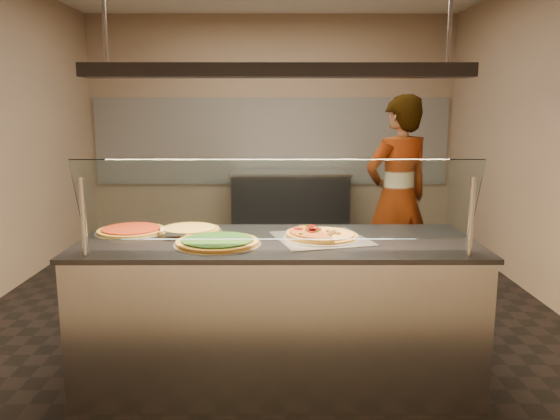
{
  "coord_description": "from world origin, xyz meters",
  "views": [
    {
      "loc": [
        0.1,
        -4.65,
        1.72
      ],
      "look_at": [
        0.11,
        -0.82,
        1.02
      ],
      "focal_mm": 35.0,
      "sensor_mm": 36.0,
      "label": 1
    }
  ],
  "objects_px": {
    "sneeze_guard": "(277,202)",
    "pizza_tomato": "(131,230)",
    "heat_lamp_housing": "(277,71)",
    "pizza_cheese": "(189,229)",
    "worker": "(398,198)",
    "prep_table": "(290,206)",
    "pizza_spatula": "(167,232)",
    "half_pizza_pepperoni": "(304,234)",
    "perforated_tray": "(321,238)",
    "half_pizza_sausage": "(338,235)",
    "pizza_spinach": "(217,242)",
    "serving_counter": "(278,311)"
  },
  "relations": [
    {
      "from": "sneeze_guard",
      "to": "pizza_tomato",
      "type": "distance_m",
      "value": 1.15
    },
    {
      "from": "pizza_tomato",
      "to": "heat_lamp_housing",
      "type": "distance_m",
      "value": 1.41
    },
    {
      "from": "pizza_cheese",
      "to": "worker",
      "type": "xyz_separation_m",
      "value": [
        1.69,
        1.42,
        -0.01
      ]
    },
    {
      "from": "prep_table",
      "to": "pizza_spatula",
      "type": "bearing_deg",
      "value": -102.76
    },
    {
      "from": "half_pizza_pepperoni",
      "to": "prep_table",
      "type": "bearing_deg",
      "value": 90.09
    },
    {
      "from": "perforated_tray",
      "to": "heat_lamp_housing",
      "type": "height_order",
      "value": "heat_lamp_housing"
    },
    {
      "from": "half_pizza_sausage",
      "to": "worker",
      "type": "relative_size",
      "value": 0.26
    },
    {
      "from": "half_pizza_pepperoni",
      "to": "pizza_spatula",
      "type": "xyz_separation_m",
      "value": [
        -0.87,
        0.08,
        -0.0
      ]
    },
    {
      "from": "pizza_tomato",
      "to": "pizza_spatula",
      "type": "distance_m",
      "value": 0.29
    },
    {
      "from": "sneeze_guard",
      "to": "half_pizza_sausage",
      "type": "xyz_separation_m",
      "value": [
        0.38,
        0.36,
        -0.27
      ]
    },
    {
      "from": "sneeze_guard",
      "to": "worker",
      "type": "xyz_separation_m",
      "value": [
        1.1,
        2.0,
        -0.29
      ]
    },
    {
      "from": "sneeze_guard",
      "to": "perforated_tray",
      "type": "relative_size",
      "value": 3.34
    },
    {
      "from": "sneeze_guard",
      "to": "pizza_cheese",
      "type": "xyz_separation_m",
      "value": [
        -0.59,
        0.57,
        -0.28
      ]
    },
    {
      "from": "half_pizza_sausage",
      "to": "pizza_spinach",
      "type": "xyz_separation_m",
      "value": [
        -0.74,
        -0.15,
        -0.01
      ]
    },
    {
      "from": "prep_table",
      "to": "sneeze_guard",
      "type": "bearing_deg",
      "value": -92.16
    },
    {
      "from": "prep_table",
      "to": "worker",
      "type": "distance_m",
      "value": 2.48
    },
    {
      "from": "half_pizza_sausage",
      "to": "pizza_cheese",
      "type": "xyz_separation_m",
      "value": [
        -0.97,
        0.21,
        -0.01
      ]
    },
    {
      "from": "pizza_spinach",
      "to": "pizza_cheese",
      "type": "xyz_separation_m",
      "value": [
        -0.23,
        0.36,
        -0.0
      ]
    },
    {
      "from": "prep_table",
      "to": "heat_lamp_housing",
      "type": "relative_size",
      "value": 0.68
    },
    {
      "from": "half_pizza_sausage",
      "to": "sneeze_guard",
      "type": "bearing_deg",
      "value": -136.62
    },
    {
      "from": "pizza_spinach",
      "to": "heat_lamp_housing",
      "type": "height_order",
      "value": "heat_lamp_housing"
    },
    {
      "from": "half_pizza_pepperoni",
      "to": "heat_lamp_housing",
      "type": "distance_m",
      "value": 1.0
    },
    {
      "from": "sneeze_guard",
      "to": "pizza_cheese",
      "type": "distance_m",
      "value": 0.87
    },
    {
      "from": "pizza_spinach",
      "to": "pizza_spatula",
      "type": "distance_m",
      "value": 0.41
    },
    {
      "from": "half_pizza_sausage",
      "to": "pizza_tomato",
      "type": "distance_m",
      "value": 1.36
    },
    {
      "from": "pizza_spinach",
      "to": "half_pizza_pepperoni",
      "type": "bearing_deg",
      "value": 15.82
    },
    {
      "from": "sneeze_guard",
      "to": "pizza_spatula",
      "type": "height_order",
      "value": "sneeze_guard"
    },
    {
      "from": "sneeze_guard",
      "to": "pizza_spatula",
      "type": "distance_m",
      "value": 0.87
    },
    {
      "from": "half_pizza_pepperoni",
      "to": "prep_table",
      "type": "xyz_separation_m",
      "value": [
        -0.01,
        3.88,
        -0.5
      ]
    },
    {
      "from": "perforated_tray",
      "to": "heat_lamp_housing",
      "type": "xyz_separation_m",
      "value": [
        -0.27,
        -0.02,
        1.01
      ]
    },
    {
      "from": "serving_counter",
      "to": "heat_lamp_housing",
      "type": "bearing_deg",
      "value": 93.58
    },
    {
      "from": "half_pizza_sausage",
      "to": "pizza_tomato",
      "type": "relative_size",
      "value": 1.05
    },
    {
      "from": "perforated_tray",
      "to": "pizza_cheese",
      "type": "relative_size",
      "value": 1.53
    },
    {
      "from": "perforated_tray",
      "to": "pizza_spatula",
      "type": "relative_size",
      "value": 2.86
    },
    {
      "from": "pizza_tomato",
      "to": "prep_table",
      "type": "height_order",
      "value": "pizza_tomato"
    },
    {
      "from": "pizza_tomato",
      "to": "perforated_tray",
      "type": "bearing_deg",
      "value": -8.97
    },
    {
      "from": "pizza_spinach",
      "to": "pizza_cheese",
      "type": "bearing_deg",
      "value": 122.19
    },
    {
      "from": "serving_counter",
      "to": "worker",
      "type": "height_order",
      "value": "worker"
    },
    {
      "from": "half_pizza_pepperoni",
      "to": "pizza_tomato",
      "type": "bearing_deg",
      "value": 170.26
    },
    {
      "from": "perforated_tray",
      "to": "pizza_cheese",
      "type": "distance_m",
      "value": 0.88
    },
    {
      "from": "half_pizza_sausage",
      "to": "pizza_cheese",
      "type": "relative_size",
      "value": 1.13
    },
    {
      "from": "sneeze_guard",
      "to": "worker",
      "type": "height_order",
      "value": "worker"
    },
    {
      "from": "perforated_tray",
      "to": "half_pizza_sausage",
      "type": "height_order",
      "value": "half_pizza_sausage"
    },
    {
      "from": "serving_counter",
      "to": "perforated_tray",
      "type": "relative_size",
      "value": 3.7
    },
    {
      "from": "perforated_tray",
      "to": "pizza_spatula",
      "type": "bearing_deg",
      "value": 175.4
    },
    {
      "from": "pizza_cheese",
      "to": "heat_lamp_housing",
      "type": "xyz_separation_m",
      "value": [
        0.59,
        -0.23,
        1.01
      ]
    },
    {
      "from": "perforated_tray",
      "to": "pizza_tomato",
      "type": "bearing_deg",
      "value": 171.03
    },
    {
      "from": "prep_table",
      "to": "worker",
      "type": "relative_size",
      "value": 0.84
    },
    {
      "from": "worker",
      "to": "pizza_cheese",
      "type": "bearing_deg",
      "value": 15.27
    },
    {
      "from": "half_pizza_sausage",
      "to": "prep_table",
      "type": "bearing_deg",
      "value": 93.24
    }
  ]
}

